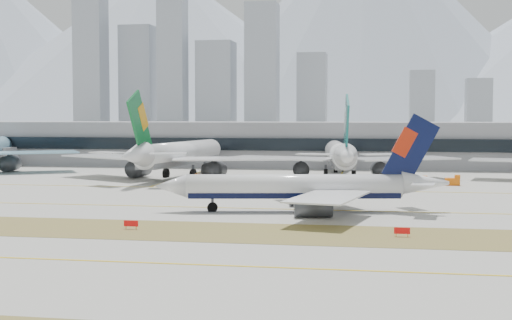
% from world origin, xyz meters
% --- Properties ---
extents(ground, '(3000.00, 3000.00, 0.00)m').
position_xyz_m(ground, '(0.00, 0.00, 0.00)').
color(ground, gray).
rests_on(ground, ground).
extents(apron_markings, '(360.00, 122.22, 0.06)m').
position_xyz_m(apron_markings, '(0.00, -53.95, 0.02)').
color(apron_markings, olive).
rests_on(apron_markings, ground).
extents(taxiing_airliner, '(52.12, 44.80, 17.59)m').
position_xyz_m(taxiing_airliner, '(18.06, -7.60, 4.24)').
color(taxiing_airliner, white).
rests_on(taxiing_airliner, ground).
extents(widebody_eva, '(65.70, 64.76, 23.60)m').
position_xyz_m(widebody_eva, '(-23.41, 55.50, 6.27)').
color(widebody_eva, white).
rests_on(widebody_eva, ground).
extents(widebody_cathay, '(63.05, 62.12, 22.63)m').
position_xyz_m(widebody_cathay, '(20.35, 63.85, 6.02)').
color(widebody_cathay, white).
rests_on(widebody_cathay, ground).
extents(terminal, '(280.00, 43.10, 15.00)m').
position_xyz_m(terminal, '(0.00, 114.84, 7.50)').
color(terminal, gray).
rests_on(terminal, ground).
extents(hold_sign_left, '(2.20, 0.15, 1.35)m').
position_xyz_m(hold_sign_left, '(-5.37, -32.00, 0.88)').
color(hold_sign_left, red).
rests_on(hold_sign_left, ground).
extents(hold_sign_right, '(2.20, 0.15, 1.35)m').
position_xyz_m(hold_sign_right, '(34.21, -32.00, 0.88)').
color(hold_sign_right, red).
rests_on(hold_sign_right, ground).
extents(gse_extra, '(3.55, 2.00, 2.60)m').
position_xyz_m(gse_extra, '(48.85, 46.93, 1.05)').
color(gse_extra, orange).
rests_on(gse_extra, ground).
extents(gse_c, '(3.55, 2.00, 2.60)m').
position_xyz_m(gse_c, '(40.76, 42.50, 1.05)').
color(gse_c, orange).
rests_on(gse_c, ground).
extents(gse_b, '(3.55, 2.00, 2.60)m').
position_xyz_m(gse_b, '(-14.53, 38.28, 1.05)').
color(gse_b, orange).
rests_on(gse_b, ground).
extents(city_skyline, '(342.00, 49.80, 140.00)m').
position_xyz_m(city_skyline, '(-106.76, 453.42, 49.80)').
color(city_skyline, '#9199A5').
rests_on(city_skyline, ground).
extents(mountain_ridge, '(2830.00, 1120.00, 470.00)m').
position_xyz_m(mountain_ridge, '(33.00, 1404.14, 181.85)').
color(mountain_ridge, '#9EA8B7').
rests_on(mountain_ridge, ground).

